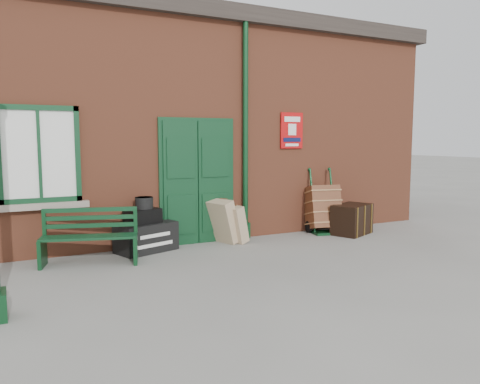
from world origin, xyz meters
TOP-DOWN VIEW (x-y plane):
  - ground at (0.00, 0.00)m, footprint 80.00×80.00m
  - station_building at (-0.00, 3.49)m, footprint 10.30×4.30m
  - bench at (-2.28, 0.87)m, footprint 1.47×0.80m
  - houdini_trunk at (-1.32, 1.25)m, footprint 1.09×0.82m
  - strongbox at (-1.37, 1.25)m, footprint 0.63×0.54m
  - hatbox at (-1.34, 1.25)m, footprint 0.37×0.37m
  - suitcase_back at (0.10, 1.25)m, footprint 0.59×0.66m
  - suitcase_front at (0.28, 1.19)m, footprint 0.49×0.59m
  - porter_trolley at (2.31, 1.23)m, footprint 0.75×0.78m
  - dark_trunk at (2.74, 0.84)m, footprint 0.97×0.82m

SIDE VIEW (x-z plane):
  - ground at x=0.00m, z-range 0.00..0.00m
  - houdini_trunk at x=-1.32m, z-range 0.00..0.49m
  - dark_trunk at x=2.74m, z-range 0.00..0.59m
  - suitcase_front at x=0.28m, z-range 0.00..0.69m
  - suitcase_back at x=0.10m, z-range 0.00..0.81m
  - bench at x=-2.28m, z-range 0.00..0.87m
  - porter_trolley at x=2.31m, z-range -0.14..1.13m
  - strongbox at x=-1.37m, z-range 0.49..0.73m
  - hatbox at x=-1.34m, z-range 0.73..0.92m
  - station_building at x=0.00m, z-range -0.02..4.34m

